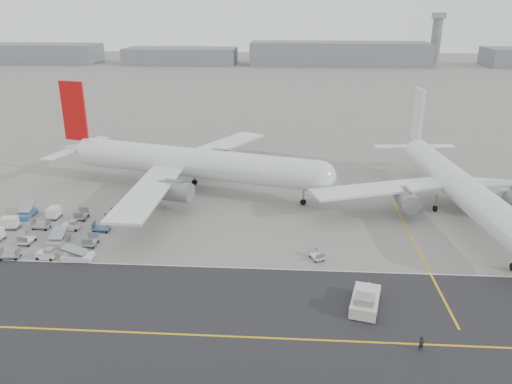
# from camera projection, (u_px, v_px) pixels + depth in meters

# --- Properties ---
(ground) EXTENTS (700.00, 700.00, 0.00)m
(ground) POSITION_uv_depth(u_px,v_px,m) (220.00, 260.00, 73.62)
(ground) COLOR gray
(ground) RESTS_ON ground
(taxiway) EXTENTS (220.00, 59.00, 0.03)m
(taxiway) POSITION_uv_depth(u_px,v_px,m) (243.00, 337.00, 56.51)
(taxiway) COLOR #2C2C2F
(taxiway) RESTS_ON ground
(horizon_buildings) EXTENTS (520.00, 28.00, 28.00)m
(horizon_buildings) POSITION_uv_depth(u_px,v_px,m) (322.00, 65.00, 314.70)
(horizon_buildings) COLOR gray
(horizon_buildings) RESTS_ON ground
(control_tower) EXTENTS (7.00, 7.00, 31.25)m
(control_tower) POSITION_uv_depth(u_px,v_px,m) (436.00, 38.00, 309.33)
(control_tower) COLOR gray
(control_tower) RESTS_ON ground
(airliner_a) EXTENTS (58.79, 57.53, 20.76)m
(airliner_a) POSITION_uv_depth(u_px,v_px,m) (187.00, 162.00, 99.29)
(airliner_a) COLOR silver
(airliner_a) RESTS_ON ground
(airliner_b) EXTENTS (53.18, 53.98, 18.63)m
(airliner_b) POSITION_uv_depth(u_px,v_px,m) (456.00, 184.00, 88.92)
(airliner_b) COLOR silver
(airliner_b) RESTS_ON ground
(pushback_tug) EXTENTS (4.68, 8.84, 2.49)m
(pushback_tug) POSITION_uv_depth(u_px,v_px,m) (365.00, 301.00, 61.52)
(pushback_tug) COLOR beige
(pushback_tug) RESTS_ON ground
(jet_bridge) EXTENTS (15.64, 6.40, 5.84)m
(jet_bridge) POSITION_uv_depth(u_px,v_px,m) (507.00, 190.00, 89.68)
(jet_bridge) COLOR gray
(jet_bridge) RESTS_ON ground
(gse_cluster) EXTENTS (23.91, 23.05, 2.17)m
(gse_cluster) POSITION_uv_depth(u_px,v_px,m) (51.00, 236.00, 81.16)
(gse_cluster) COLOR gray
(gse_cluster) RESTS_ON ground
(stray_dolly) EXTENTS (2.26, 2.68, 1.41)m
(stray_dolly) POSITION_uv_depth(u_px,v_px,m) (317.00, 259.00, 73.81)
(stray_dolly) COLOR silver
(stray_dolly) RESTS_ON ground
(ground_crew_a) EXTENTS (0.79, 0.67, 1.85)m
(ground_crew_a) POSITION_uv_depth(u_px,v_px,m) (421.00, 344.00, 53.95)
(ground_crew_a) COLOR black
(ground_crew_a) RESTS_ON ground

